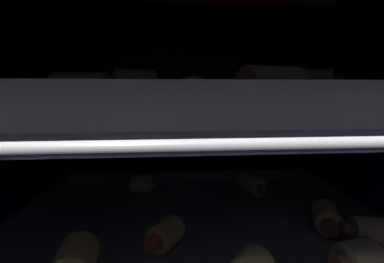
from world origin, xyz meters
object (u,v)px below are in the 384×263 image
at_px(baking_tray_lower, 196,225).
at_px(pig_in_blanket_upper_7, 134,87).
at_px(pig_in_blanket_upper_3, 231,91).
at_px(pig_in_blanket_upper_4, 81,90).
at_px(pig_in_blanket_lower_3, 326,217).
at_px(pig_in_blanket_upper_6, 189,90).
at_px(pig_in_blanket_lower_2, 375,232).
at_px(pig_in_blanket_lower_4, 142,183).
at_px(pig_in_blanket_lower_7, 251,184).
at_px(pig_in_blanket_upper_5, 124,89).
at_px(oven_rack_upper, 196,114).
at_px(pig_in_blanket_upper_1, 312,87).
at_px(pig_in_blanket_lower_1, 358,255).
at_px(pig_in_blanket_upper_2, 266,89).
at_px(oven_rack_lower, 196,234).
at_px(pig_in_blanket_upper_0, 271,89).
at_px(pig_in_blanket_lower_6, 75,262).
at_px(baking_tray_upper, 196,105).
at_px(pig_in_blanket_lower_5, 166,234).

height_order(baking_tray_lower, pig_in_blanket_upper_7, pig_in_blanket_upper_7).
distance_m(pig_in_blanket_upper_3, pig_in_blanket_upper_4, 0.21).
distance_m(pig_in_blanket_lower_3, pig_in_blanket_upper_6, 0.21).
height_order(pig_in_blanket_lower_2, pig_in_blanket_lower_4, pig_in_blanket_lower_2).
distance_m(pig_in_blanket_lower_2, pig_in_blanket_lower_7, 0.17).
bearing_deg(pig_in_blanket_upper_5, oven_rack_upper, -27.94).
xyz_separation_m(oven_rack_upper, pig_in_blanket_upper_6, (-0.01, -0.03, 0.03)).
height_order(pig_in_blanket_upper_1, pig_in_blanket_upper_4, pig_in_blanket_upper_1).
bearing_deg(pig_in_blanket_upper_6, pig_in_blanket_upper_7, -158.69).
bearing_deg(pig_in_blanket_lower_3, pig_in_blanket_upper_6, -179.80).
bearing_deg(pig_in_blanket_upper_5, pig_in_blanket_upper_7, -75.53).
xyz_separation_m(pig_in_blanket_lower_1, pig_in_blanket_upper_2, (-0.05, 0.11, 0.14)).
xyz_separation_m(oven_rack_lower, pig_in_blanket_upper_5, (-0.08, 0.04, 0.17)).
bearing_deg(pig_in_blanket_upper_2, pig_in_blanket_upper_1, -69.51).
height_order(oven_rack_upper, pig_in_blanket_upper_0, pig_in_blanket_upper_0).
distance_m(pig_in_blanket_lower_6, pig_in_blanket_lower_7, 0.27).
bearing_deg(oven_rack_lower, pig_in_blanket_lower_3, -10.42).
height_order(pig_in_blanket_lower_4, baking_tray_upper, baking_tray_upper).
relative_size(pig_in_blanket_lower_2, pig_in_blanket_upper_6, 1.09).
relative_size(pig_in_blanket_upper_5, pig_in_blanket_upper_6, 0.88).
height_order(pig_in_blanket_lower_1, pig_in_blanket_lower_5, same).
distance_m(pig_in_blanket_lower_5, pig_in_blanket_upper_0, 0.18).
bearing_deg(oven_rack_upper, pig_in_blanket_lower_5, -126.50).
bearing_deg(oven_rack_lower, pig_in_blanket_upper_5, 152.06).
height_order(pig_in_blanket_lower_2, oven_rack_upper, oven_rack_upper).
height_order(pig_in_blanket_lower_4, pig_in_blanket_lower_6, pig_in_blanket_lower_6).
bearing_deg(pig_in_blanket_lower_2, pig_in_blanket_lower_1, -142.02).
relative_size(pig_in_blanket_lower_3, pig_in_blanket_lower_5, 1.21).
xyz_separation_m(pig_in_blanket_lower_6, oven_rack_upper, (0.11, 0.09, 0.11)).
bearing_deg(pig_in_blanket_lower_2, pig_in_blanket_lower_6, -174.54).
xyz_separation_m(pig_in_blanket_upper_2, pig_in_blanket_upper_5, (-0.17, 0.03, 0.00)).
height_order(pig_in_blanket_lower_1, pig_in_blanket_upper_3, pig_in_blanket_upper_3).
relative_size(pig_in_blanket_lower_7, pig_in_blanket_upper_5, 1.12).
height_order(pig_in_blanket_upper_3, pig_in_blanket_upper_7, pig_in_blanket_upper_7).
height_order(pig_in_blanket_upper_5, pig_in_blanket_upper_7, pig_in_blanket_upper_7).
relative_size(oven_rack_lower, pig_in_blanket_lower_6, 8.22).
bearing_deg(pig_in_blanket_upper_3, baking_tray_lower, -126.99).
height_order(pig_in_blanket_lower_1, baking_tray_upper, baking_tray_upper).
bearing_deg(pig_in_blanket_lower_7, pig_in_blanket_lower_5, -133.39).
bearing_deg(pig_in_blanket_lower_4, baking_tray_upper, -55.49).
relative_size(baking_tray_lower, pig_in_blanket_lower_5, 8.09).
xyz_separation_m(oven_rack_lower, baking_tray_upper, (0.00, -0.00, 0.15)).
xyz_separation_m(oven_rack_lower, pig_in_blanket_upper_4, (-0.10, -0.07, 0.17)).
height_order(oven_rack_lower, pig_in_blanket_upper_1, pig_in_blanket_upper_1).
relative_size(pig_in_blanket_lower_7, pig_in_blanket_upper_7, 1.03).
relative_size(oven_rack_lower, pig_in_blanket_lower_5, 9.28).
xyz_separation_m(pig_in_blanket_lower_6, pig_in_blanket_upper_3, (0.16, 0.16, 0.14)).
bearing_deg(pig_in_blanket_upper_6, baking_tray_lower, 71.53).
xyz_separation_m(pig_in_blanket_upper_2, pig_in_blanket_upper_4, (-0.19, -0.09, -0.00)).
bearing_deg(pig_in_blanket_lower_2, pig_in_blanket_lower_4, 145.96).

